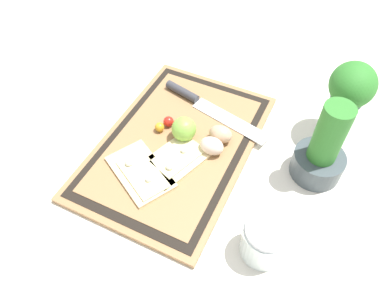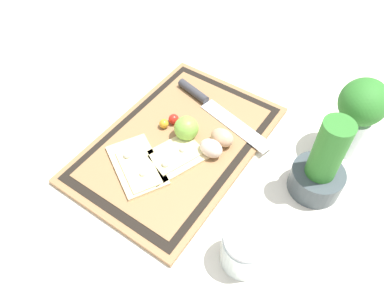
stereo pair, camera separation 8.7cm
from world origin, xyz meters
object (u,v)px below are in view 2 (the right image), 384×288
at_px(pizza_slice_far, 173,157).
at_px(egg_brown, 222,138).
at_px(herb_glass, 359,112).
at_px(sauce_jar, 244,250).
at_px(pizza_slice_near, 137,166).
at_px(knife, 207,102).
at_px(cherry_tomato_red, 174,119).
at_px(cherry_tomato_yellow, 164,124).
at_px(lime, 186,128).
at_px(herb_pot, 321,168).
at_px(egg_pink, 211,148).

bearing_deg(pizza_slice_far, egg_brown, 146.76).
bearing_deg(pizza_slice_far, herb_glass, 131.51).
bearing_deg(sauce_jar, herb_glass, 171.31).
xyz_separation_m(pizza_slice_near, pizza_slice_far, (-0.07, 0.05, 0.00)).
height_order(sauce_jar, herb_glass, herb_glass).
relative_size(knife, cherry_tomato_red, 12.02).
bearing_deg(herb_glass, cherry_tomato_yellow, -62.07).
bearing_deg(cherry_tomato_yellow, lime, 95.07).
bearing_deg(knife, herb_pot, 77.28).
bearing_deg(pizza_slice_far, pizza_slice_near, -39.04).
distance_m(lime, herb_glass, 0.39).
bearing_deg(herb_glass, pizza_slice_near, -46.89).
bearing_deg(pizza_slice_far, egg_pink, 133.93).
xyz_separation_m(herb_pot, herb_glass, (-0.15, 0.01, 0.05)).
bearing_deg(egg_brown, pizza_slice_far, -33.24).
distance_m(knife, cherry_tomato_yellow, 0.14).
relative_size(pizza_slice_far, egg_brown, 3.02).
relative_size(cherry_tomato_red, herb_glass, 0.13).
relative_size(herb_pot, sauce_jar, 2.31).
distance_m(knife, egg_brown, 0.14).
height_order(knife, herb_pot, herb_pot).
distance_m(pizza_slice_far, lime, 0.08).
distance_m(egg_pink, lime, 0.08).
bearing_deg(pizza_slice_near, lime, 164.40).
bearing_deg(lime, herb_glass, 121.70).
xyz_separation_m(egg_brown, lime, (0.03, -0.08, 0.01)).
xyz_separation_m(cherry_tomato_red, herb_pot, (-0.03, 0.36, 0.04)).
relative_size(pizza_slice_near, pizza_slice_far, 1.10).
xyz_separation_m(pizza_slice_far, egg_pink, (-0.06, 0.06, 0.02)).
distance_m(egg_brown, herb_glass, 0.31).
bearing_deg(pizza_slice_near, egg_pink, 137.35).
bearing_deg(pizza_slice_far, cherry_tomato_yellow, -131.19).
bearing_deg(knife, pizza_slice_near, -4.27).
distance_m(lime, sauce_jar, 0.32).
xyz_separation_m(egg_brown, cherry_tomato_red, (0.01, -0.14, -0.01)).
relative_size(egg_pink, cherry_tomato_yellow, 2.43).
height_order(pizza_slice_far, lime, lime).
distance_m(knife, sauce_jar, 0.42).
bearing_deg(egg_pink, lime, -98.87).
relative_size(egg_pink, cherry_tomato_red, 2.18).
bearing_deg(cherry_tomato_yellow, herb_pot, 98.13).
height_order(egg_pink, lime, lime).
height_order(pizza_slice_near, pizza_slice_far, same).
xyz_separation_m(cherry_tomato_red, herb_glass, (-0.18, 0.38, 0.09)).
bearing_deg(pizza_slice_far, lime, -169.17).
bearing_deg(egg_pink, pizza_slice_near, -42.65).
distance_m(knife, herb_glass, 0.36).
height_order(knife, egg_brown, egg_brown).
height_order(pizza_slice_far, herb_glass, herb_glass).
relative_size(pizza_slice_near, herb_glass, 0.95).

